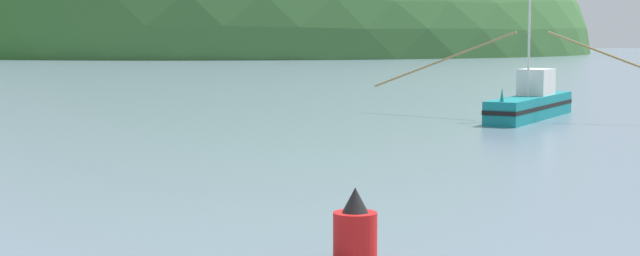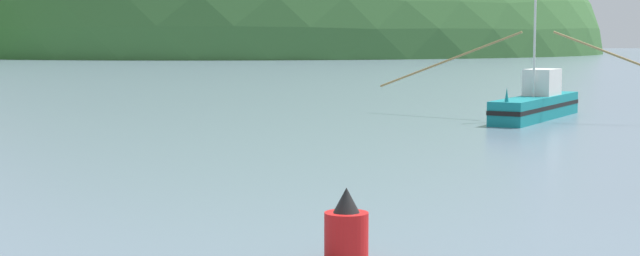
# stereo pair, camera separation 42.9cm
# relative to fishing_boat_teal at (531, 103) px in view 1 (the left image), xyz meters

# --- Properties ---
(hill_far_left) EXTENTS (132.66, 106.13, 43.21)m
(hill_far_left) POSITION_rel_fishing_boat_teal_xyz_m (-2.49, 201.80, -0.87)
(hill_far_left) COLOR #47703D
(hill_far_left) RESTS_ON ground
(hill_far_center) EXTENTS (173.59, 138.87, 88.12)m
(hill_far_center) POSITION_rel_fishing_boat_teal_xyz_m (24.74, 191.56, -0.87)
(hill_far_center) COLOR #386633
(hill_far_center) RESTS_ON ground
(fishing_boat_teal) EXTENTS (13.28, 13.03, 7.90)m
(fishing_boat_teal) POSITION_rel_fishing_boat_teal_xyz_m (0.00, 0.00, 0.00)
(fishing_boat_teal) COLOR #147F84
(fishing_boat_teal) RESTS_ON ground
(channel_buoy) EXTENTS (0.88, 0.88, 1.45)m
(channel_buoy) POSITION_rel_fishing_boat_teal_xyz_m (-18.99, -28.14, -0.28)
(channel_buoy) COLOR red
(channel_buoy) RESTS_ON ground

